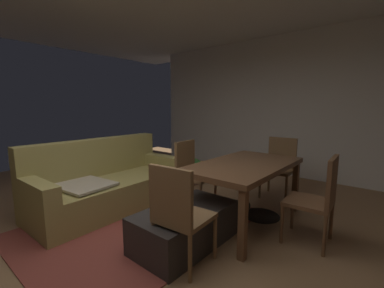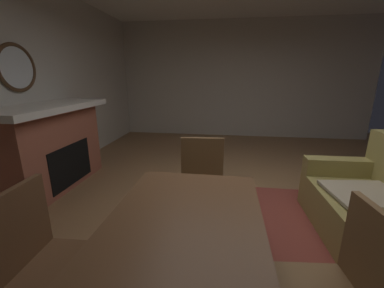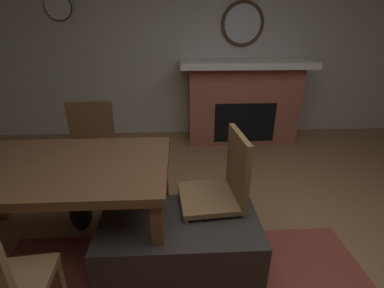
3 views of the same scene
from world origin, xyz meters
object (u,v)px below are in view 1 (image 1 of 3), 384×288
(dining_table, at_px, (244,169))
(dining_chair_east, at_px, (280,164))
(dining_chair_north, at_px, (191,169))
(small_dog, at_px, (259,214))
(dining_chair_south, at_px, (319,195))
(tv_remote, at_px, (179,214))
(dining_chair_west, at_px, (178,211))
(couch, at_px, (107,184))
(ottoman_coffee_table, at_px, (186,226))
(potted_plant, at_px, (194,170))

(dining_table, distance_m, dining_chair_east, 1.19)
(dining_chair_north, height_order, small_dog, dining_chair_north)
(dining_chair_south, bearing_deg, dining_table, 90.34)
(dining_table, height_order, small_dog, dining_table)
(tv_remote, xyz_separation_m, small_dog, (0.99, -0.37, -0.24))
(dining_chair_west, bearing_deg, dining_chair_east, 0.32)
(couch, height_order, dining_chair_north, couch)
(ottoman_coffee_table, distance_m, dining_chair_north, 1.13)
(couch, height_order, tv_remote, couch)
(potted_plant, bearing_deg, small_dog, -115.85)
(ottoman_coffee_table, height_order, tv_remote, tv_remote)
(couch, relative_size, ottoman_coffee_table, 1.90)
(dining_chair_west, bearing_deg, small_dog, -10.47)
(tv_remote, bearing_deg, small_dog, -52.26)
(dining_table, xyz_separation_m, small_dog, (-0.03, -0.22, -0.50))
(ottoman_coffee_table, height_order, dining_chair_north, dining_chair_north)
(dining_chair_south, bearing_deg, dining_chair_west, 145.01)
(dining_table, distance_m, dining_chair_west, 1.19)
(ottoman_coffee_table, height_order, dining_table, dining_table)
(dining_chair_east, bearing_deg, small_dog, -169.42)
(ottoman_coffee_table, relative_size, dining_chair_west, 1.18)
(tv_remote, xyz_separation_m, dining_table, (1.02, -0.15, 0.26))
(tv_remote, height_order, small_dog, tv_remote)
(dining_chair_north, bearing_deg, tv_remote, -145.51)
(dining_chair_east, bearing_deg, ottoman_coffee_table, 174.79)
(dining_chair_west, relative_size, dining_chair_south, 1.00)
(potted_plant, bearing_deg, dining_chair_west, -143.71)
(couch, distance_m, dining_chair_west, 1.75)
(ottoman_coffee_table, bearing_deg, dining_table, -12.53)
(dining_chair_east, relative_size, potted_plant, 1.92)
(couch, bearing_deg, dining_chair_west, -101.62)
(small_dog, bearing_deg, ottoman_coffee_table, 153.69)
(dining_table, xyz_separation_m, dining_chair_north, (-0.01, 0.84, -0.14))
(dining_chair_east, distance_m, small_dog, 1.29)
(tv_remote, xyz_separation_m, potted_plant, (1.79, 1.28, -0.13))
(potted_plant, height_order, small_dog, potted_plant)
(ottoman_coffee_table, relative_size, small_dog, 2.29)
(dining_table, bearing_deg, dining_chair_south, -89.66)
(dining_chair_east, height_order, potted_plant, dining_chair_east)
(dining_chair_west, bearing_deg, dining_chair_south, -34.99)
(tv_remote, bearing_deg, dining_chair_north, 2.53)
(dining_chair_west, bearing_deg, dining_chair_north, 35.77)
(couch, bearing_deg, small_dog, -67.16)
(dining_chair_west, bearing_deg, ottoman_coffee_table, 32.13)
(dining_chair_west, relative_size, dining_chair_east, 1.00)
(ottoman_coffee_table, height_order, small_dog, ottoman_coffee_table)
(dining_table, height_order, dining_chair_south, dining_chair_south)
(tv_remote, distance_m, dining_chair_west, 0.26)
(couch, relative_size, dining_chair_south, 2.24)
(dining_chair_east, xyz_separation_m, dining_chair_south, (-1.18, -0.85, 0.00))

